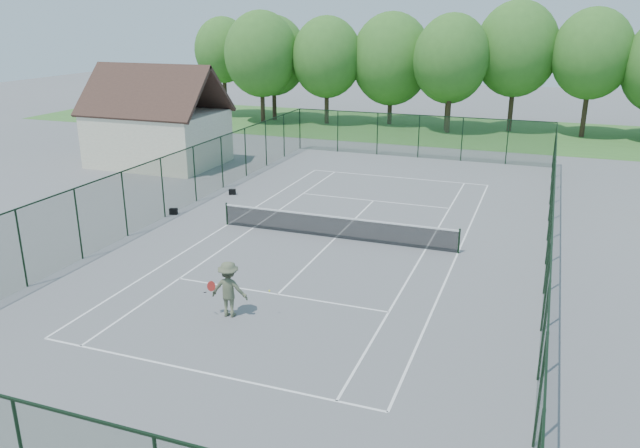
{
  "coord_description": "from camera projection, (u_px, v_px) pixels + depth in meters",
  "views": [
    {
      "loc": [
        8.54,
        -25.11,
        9.54
      ],
      "look_at": [
        0.0,
        -2.0,
        1.3
      ],
      "focal_mm": 35.0,
      "sensor_mm": 36.0,
      "label": 1
    }
  ],
  "objects": [
    {
      "name": "fence_enclosure",
      "position": [
        336.0,
        205.0,
        27.68
      ],
      "size": [
        18.05,
        36.05,
        3.02
      ],
      "color": "#1A3A20",
      "rests_on": "ground"
    },
    {
      "name": "ground",
      "position": [
        335.0,
        238.0,
        28.17
      ],
      "size": [
        140.0,
        140.0,
        0.0
      ],
      "primitive_type": "plane",
      "color": "slate",
      "rests_on": "ground"
    },
    {
      "name": "utility_building",
      "position": [
        157.0,
        118.0,
        41.34
      ],
      "size": [
        8.6,
        6.27,
        6.63
      ],
      "color": "#F1E8C6",
      "rests_on": "ground"
    },
    {
      "name": "grass_far",
      "position": [
        446.0,
        130.0,
        54.86
      ],
      "size": [
        80.0,
        16.0,
        0.01
      ],
      "primitive_type": "cube",
      "color": "#437B32",
      "rests_on": "ground"
    },
    {
      "name": "tennis_net",
      "position": [
        335.0,
        226.0,
        27.99
      ],
      "size": [
        11.08,
        0.08,
        1.1
      ],
      "color": "black",
      "rests_on": "ground"
    },
    {
      "name": "tennis_player",
      "position": [
        229.0,
        289.0,
        20.61
      ],
      "size": [
        2.17,
        0.95,
        1.92
      ],
      "color": "#575D42",
      "rests_on": "ground"
    },
    {
      "name": "tree_line_far",
      "position": [
        450.0,
        60.0,
        52.96
      ],
      "size": [
        39.4,
        6.4,
        9.7
      ],
      "color": "#3C2A1D",
      "rests_on": "ground"
    },
    {
      "name": "sports_bag_b",
      "position": [
        232.0,
        192.0,
        35.0
      ],
      "size": [
        0.45,
        0.38,
        0.3
      ],
      "primitive_type": "cube",
      "rotation": [
        0.0,
        0.0,
        0.43
      ],
      "color": "black",
      "rests_on": "ground"
    },
    {
      "name": "court_lines",
      "position": [
        335.0,
        238.0,
        28.17
      ],
      "size": [
        11.05,
        23.85,
        0.01
      ],
      "color": "white",
      "rests_on": "ground"
    },
    {
      "name": "sports_bag_a",
      "position": [
        173.0,
        211.0,
        31.5
      ],
      "size": [
        0.43,
        0.33,
        0.31
      ],
      "primitive_type": "cube",
      "rotation": [
        0.0,
        0.0,
        0.28
      ],
      "color": "black",
      "rests_on": "ground"
    }
  ]
}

